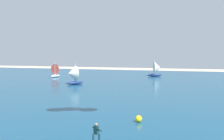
# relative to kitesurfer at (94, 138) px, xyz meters

# --- Properties ---
(ocean) EXTENTS (160.00, 90.00, 0.10)m
(ocean) POSITION_rel_kitesurfer_xyz_m (0.90, 35.96, -0.65)
(ocean) COLOR navy
(ocean) RESTS_ON ground
(kitesurfer) EXTENTS (1.32, 2.01, 1.67)m
(kitesurfer) POSITION_rel_kitesurfer_xyz_m (0.00, 0.00, 0.00)
(kitesurfer) COLOR red
(kitesurfer) RESTS_ON ocean
(sailboat_leading) EXTENTS (3.80, 3.94, 4.40)m
(sailboat_leading) POSITION_rel_kitesurfer_xyz_m (-17.27, 32.97, 1.41)
(sailboat_leading) COLOR navy
(sailboat_leading) RESTS_ON ocean
(sailboat_outermost) EXTENTS (3.09, 3.55, 4.02)m
(sailboat_outermost) POSITION_rel_kitesurfer_xyz_m (-28.97, 47.56, 1.24)
(sailboat_outermost) COLOR white
(sailboat_outermost) RESTS_ON ocean
(sailboat_far_right) EXTENTS (4.18, 3.69, 4.70)m
(sailboat_far_right) POSITION_rel_kitesurfer_xyz_m (-3.04, 57.04, 1.55)
(sailboat_far_right) COLOR navy
(sailboat_far_right) RESTS_ON ocean
(marker_buoy) EXTENTS (0.66, 0.66, 0.66)m
(marker_buoy) POSITION_rel_kitesurfer_xyz_m (1.73, 7.49, -0.27)
(marker_buoy) COLOR yellow
(marker_buoy) RESTS_ON ocean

